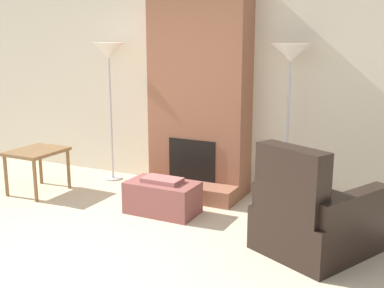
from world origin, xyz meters
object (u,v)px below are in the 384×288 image
armchair (314,220)px  floor_lamp_left (109,56)px  ottoman (162,197)px  floor_lamp_right (290,60)px  side_table (37,156)px

armchair → floor_lamp_left: floor_lamp_left is taller
ottoman → armchair: 1.75m
floor_lamp_left → floor_lamp_right: floor_lamp_right is taller
armchair → floor_lamp_right: floor_lamp_right is taller
armchair → floor_lamp_right: bearing=-36.1°
ottoman → armchair: armchair is taller
ottoman → floor_lamp_right: floor_lamp_right is taller
armchair → floor_lamp_left: (-3.01, 1.08, 1.38)m
ottoman → floor_lamp_right: 2.07m
side_table → floor_lamp_left: floor_lamp_left is taller
floor_lamp_right → floor_lamp_left: bearing=180.0°
ottoman → armchair: bearing=-7.7°
floor_lamp_left → side_table: bearing=-119.0°
side_table → ottoman: bearing=1.8°
ottoman → floor_lamp_left: bearing=146.6°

